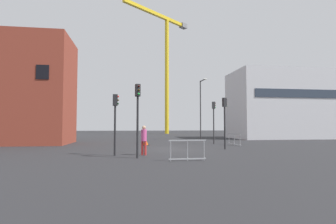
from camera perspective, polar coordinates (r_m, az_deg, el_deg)
ground at (r=21.08m, az=2.06°, el=-7.85°), size 160.00×160.00×0.00m
brick_building at (r=30.28m, az=-28.26°, el=4.05°), size 8.91×6.48×10.61m
office_block at (r=42.00m, az=22.91°, el=1.35°), size 13.98×7.79×9.55m
construction_crane at (r=62.71m, az=-0.55°, el=11.90°), size 15.72×13.16×27.18m
streetlamp_tall at (r=34.94m, az=7.06°, el=1.62°), size 0.44×2.07×7.71m
traffic_light_far at (r=27.02m, az=9.70°, el=-0.78°), size 0.38×0.27×4.20m
traffic_light_crosswalk at (r=16.63m, az=-11.17°, el=-0.43°), size 0.37×0.25×3.72m
traffic_light_island at (r=21.16m, az=11.96°, el=-0.54°), size 0.39×0.31×3.97m
traffic_light_verge at (r=15.14m, az=-6.47°, el=0.76°), size 0.31×0.39×4.15m
pedestrian_walking at (r=16.62m, az=-5.15°, el=-5.50°), size 0.34×0.34×1.81m
safety_barrier_right_run at (r=13.95m, az=4.18°, el=-8.04°), size 1.98×0.15×1.08m
safety_barrier_left_run at (r=25.31m, az=13.92°, el=-5.67°), size 0.30×2.32×1.08m
traffic_cone_striped at (r=25.06m, az=-4.78°, el=-6.36°), size 0.65×0.65×0.65m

